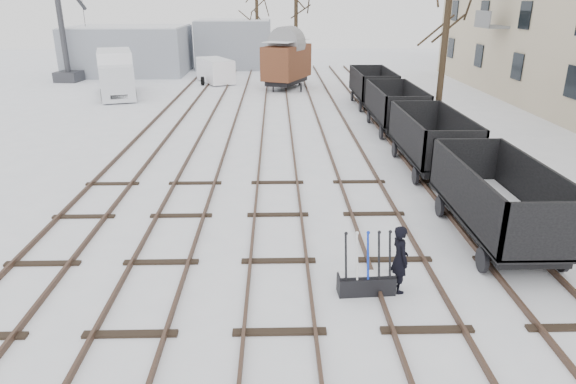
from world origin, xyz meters
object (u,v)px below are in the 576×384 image
crane (66,51)px  lorry (116,73)px  worker (400,259)px  box_van_wagon (287,61)px  ground_frame (366,282)px  freight_wagon_a (497,212)px  panel_van (215,70)px

crane → lorry: bearing=-42.6°
worker → lorry: (-13.70, 25.65, 0.75)m
worker → box_van_wagon: box_van_wagon is taller
ground_frame → freight_wagon_a: (4.01, 2.64, 0.56)m
box_van_wagon → panel_van: size_ratio=1.11×
lorry → panel_van: 8.50m
lorry → panel_van: size_ratio=1.50×
box_van_wagon → crane: 18.12m
lorry → crane: crane is taller
ground_frame → box_van_wagon: 28.67m
worker → ground_frame: bearing=86.1°
box_van_wagon → crane: crane is taller
crane → ground_frame: bearing=-52.7°
ground_frame → box_van_wagon: size_ratio=0.29×
worker → lorry: bearing=16.6°
ground_frame → panel_van: (-6.82, 31.62, 0.70)m
box_van_wagon → lorry: box_van_wagon is taller
freight_wagon_a → lorry: size_ratio=0.78×
ground_frame → lorry: 28.85m
ground_frame → lorry: (-12.95, 25.75, 1.28)m
freight_wagon_a → panel_van: (-10.83, 28.98, 0.13)m
ground_frame → freight_wagon_a: bearing=29.6°
ground_frame → freight_wagon_a: 4.83m
box_van_wagon → crane: size_ratio=0.56×
worker → crane: size_ratio=0.18×
ground_frame → panel_van: panel_van is taller
ground_frame → panel_van: size_ratio=0.32×
panel_van → crane: size_ratio=0.51×
crane → worker: bearing=-51.7°
freight_wagon_a → box_van_wagon: size_ratio=1.06×
freight_wagon_a → lorry: (-16.95, 23.11, 0.71)m
ground_frame → crane: bearing=116.1°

